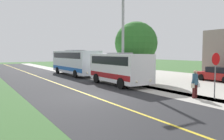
% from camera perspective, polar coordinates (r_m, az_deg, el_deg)
% --- Properties ---
extents(ground_plane, '(120.00, 120.00, 0.00)m').
position_cam_1_polar(ground_plane, '(15.32, -4.60, -6.58)').
color(ground_plane, '#3D6633').
extents(road_surface, '(8.00, 100.00, 0.01)m').
position_cam_1_polar(road_surface, '(15.32, -4.60, -6.56)').
color(road_surface, '#28282B').
rests_on(road_surface, ground).
extents(sidewalk, '(2.40, 100.00, 0.01)m').
position_cam_1_polar(sidewalk, '(18.22, 10.22, -4.87)').
color(sidewalk, '#B2ADA3').
rests_on(sidewalk, ground).
extents(road_centre_line, '(0.16, 100.00, 0.00)m').
position_cam_1_polar(road_centre_line, '(15.32, -4.60, -6.54)').
color(road_centre_line, gold).
rests_on(road_centre_line, ground).
extents(shuttle_bus_front, '(2.69, 6.90, 2.88)m').
position_cam_1_polar(shuttle_bus_front, '(20.64, 1.86, 0.70)').
color(shuttle_bus_front, white).
rests_on(shuttle_bus_front, ground).
extents(transit_bus_rear, '(2.70, 10.42, 3.21)m').
position_cam_1_polar(transit_bus_rear, '(29.96, -9.17, 2.11)').
color(transit_bus_rear, silver).
rests_on(transit_bus_rear, ground).
extents(pedestrian_with_bags, '(0.72, 0.34, 1.79)m').
position_cam_1_polar(pedestrian_with_bags, '(15.59, 19.78, -3.03)').
color(pedestrian_with_bags, '#4C1919').
rests_on(pedestrian_with_bags, ground).
extents(stop_sign, '(0.76, 0.07, 2.88)m').
position_cam_1_polar(stop_sign, '(15.62, 24.14, 0.53)').
color(stop_sign, slate).
rests_on(stop_sign, ground).
extents(street_light_pole, '(1.97, 0.24, 8.58)m').
position_cam_1_polar(street_light_pole, '(21.02, 2.46, 9.26)').
color(street_light_pole, '#9E9EA3').
rests_on(street_light_pole, ground).
extents(parked_car_near, '(2.06, 4.42, 1.45)m').
position_cam_1_polar(parked_car_near, '(25.71, 24.85, -0.99)').
color(parked_car_near, '#A51E1E').
rests_on(parked_car_near, ground).
extents(tree_curbside, '(4.26, 4.26, 5.97)m').
position_cam_1_polar(tree_curbside, '(23.41, 5.95, 6.62)').
color(tree_curbside, '#4C3826').
rests_on(tree_curbside, ground).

